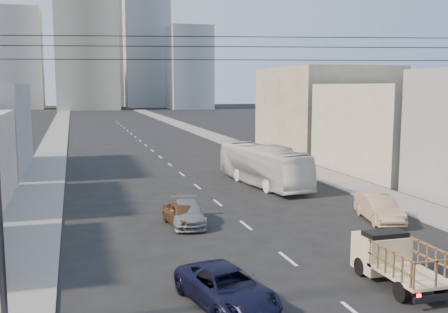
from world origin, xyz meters
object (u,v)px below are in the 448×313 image
sedan_brown (183,214)px  sedan_grey (187,213)px  navy_pickup (226,288)px  sedan_tan (379,209)px  flatbed_pickup (397,257)px  city_bus (263,165)px

sedan_brown → sedan_grey: bearing=22.3°
navy_pickup → sedan_tan: 14.84m
flatbed_pickup → city_bus: 21.32m
sedan_tan → sedan_grey: sedan_tan is taller
city_bus → sedan_tan: 12.75m
navy_pickup → city_bus: 23.33m
flatbed_pickup → sedan_brown: (-6.37, 10.98, -0.44)m
navy_pickup → city_bus: size_ratio=0.43×
sedan_tan → navy_pickup: bearing=-131.2°
navy_pickup → city_bus: bearing=53.8°
navy_pickup → sedan_brown: 11.17m
sedan_brown → sedan_tan: (11.16, -2.24, 0.09)m
sedan_brown → navy_pickup: bearing=-100.9°
navy_pickup → sedan_grey: bearing=72.2°
sedan_grey → navy_pickup: bearing=-88.7°
flatbed_pickup → sedan_brown: bearing=120.1°
flatbed_pickup → sedan_tan: bearing=61.3°
navy_pickup → sedan_grey: 11.37m
navy_pickup → sedan_tan: size_ratio=1.08×
city_bus → sedan_brown: city_bus is taller
navy_pickup → sedan_tan: sedan_tan is taller
flatbed_pickup → sedan_tan: 9.97m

